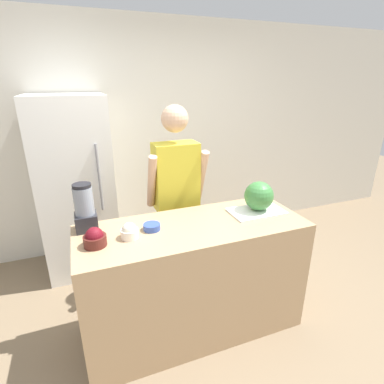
{
  "coord_description": "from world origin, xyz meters",
  "views": [
    {
      "loc": [
        -0.72,
        -1.52,
        1.94
      ],
      "look_at": [
        0.0,
        0.36,
        1.19
      ],
      "focal_mm": 28.0,
      "sensor_mm": 36.0,
      "label": 1
    }
  ],
  "objects_px": {
    "refrigerator": "(77,187)",
    "person": "(176,200)",
    "bowl_small_blue": "(152,227)",
    "blender": "(85,209)",
    "watermelon": "(259,196)",
    "bowl_cream": "(129,232)",
    "bowl_cherries": "(95,238)"
  },
  "relations": [
    {
      "from": "refrigerator",
      "to": "bowl_cherries",
      "type": "xyz_separation_m",
      "value": [
        0.09,
        -1.31,
        0.08
      ]
    },
    {
      "from": "person",
      "to": "watermelon",
      "type": "height_order",
      "value": "person"
    },
    {
      "from": "bowl_cherries",
      "to": "bowl_cream",
      "type": "distance_m",
      "value": 0.23
    },
    {
      "from": "person",
      "to": "bowl_small_blue",
      "type": "relative_size",
      "value": 14.53
    },
    {
      "from": "person",
      "to": "bowl_small_blue",
      "type": "xyz_separation_m",
      "value": [
        -0.36,
        -0.53,
        0.05
      ]
    },
    {
      "from": "person",
      "to": "bowl_small_blue",
      "type": "height_order",
      "value": "person"
    },
    {
      "from": "bowl_cream",
      "to": "bowl_small_blue",
      "type": "distance_m",
      "value": 0.18
    },
    {
      "from": "blender",
      "to": "person",
      "type": "bearing_deg",
      "value": 24.15
    },
    {
      "from": "person",
      "to": "watermelon",
      "type": "xyz_separation_m",
      "value": [
        0.53,
        -0.51,
        0.16
      ]
    },
    {
      "from": "person",
      "to": "watermelon",
      "type": "distance_m",
      "value": 0.75
    },
    {
      "from": "person",
      "to": "bowl_cream",
      "type": "height_order",
      "value": "person"
    },
    {
      "from": "bowl_cherries",
      "to": "blender",
      "type": "distance_m",
      "value": 0.28
    },
    {
      "from": "bowl_cream",
      "to": "refrigerator",
      "type": "bearing_deg",
      "value": 103.84
    },
    {
      "from": "person",
      "to": "blender",
      "type": "bearing_deg",
      "value": -155.85
    },
    {
      "from": "bowl_cherries",
      "to": "bowl_cream",
      "type": "relative_size",
      "value": 1.21
    },
    {
      "from": "watermelon",
      "to": "bowl_cherries",
      "type": "relative_size",
      "value": 1.6
    },
    {
      "from": "watermelon",
      "to": "refrigerator",
      "type": "bearing_deg",
      "value": 138.31
    },
    {
      "from": "bowl_cream",
      "to": "bowl_small_blue",
      "type": "xyz_separation_m",
      "value": [
        0.17,
        0.06,
        -0.02
      ]
    },
    {
      "from": "bowl_small_blue",
      "to": "blender",
      "type": "relative_size",
      "value": 0.35
    },
    {
      "from": "bowl_cream",
      "to": "person",
      "type": "bearing_deg",
      "value": 48.14
    },
    {
      "from": "person",
      "to": "blender",
      "type": "xyz_separation_m",
      "value": [
        -0.79,
        -0.35,
        0.18
      ]
    },
    {
      "from": "person",
      "to": "watermelon",
      "type": "relative_size",
      "value": 7.5
    },
    {
      "from": "refrigerator",
      "to": "watermelon",
      "type": "bearing_deg",
      "value": -41.69
    },
    {
      "from": "person",
      "to": "blender",
      "type": "relative_size",
      "value": 5.11
    },
    {
      "from": "watermelon",
      "to": "bowl_cherries",
      "type": "bearing_deg",
      "value": -175.84
    },
    {
      "from": "watermelon",
      "to": "bowl_cream",
      "type": "xyz_separation_m",
      "value": [
        -1.05,
        -0.07,
        -0.08
      ]
    },
    {
      "from": "refrigerator",
      "to": "person",
      "type": "distance_m",
      "value": 1.1
    },
    {
      "from": "watermelon",
      "to": "bowl_cream",
      "type": "bearing_deg",
      "value": -176.25
    },
    {
      "from": "blender",
      "to": "bowl_cream",
      "type": "bearing_deg",
      "value": -41.37
    },
    {
      "from": "person",
      "to": "bowl_cherries",
      "type": "bearing_deg",
      "value": -140.92
    },
    {
      "from": "refrigerator",
      "to": "blender",
      "type": "height_order",
      "value": "refrigerator"
    },
    {
      "from": "refrigerator",
      "to": "bowl_cherries",
      "type": "bearing_deg",
      "value": -85.97
    }
  ]
}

